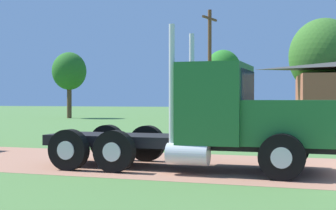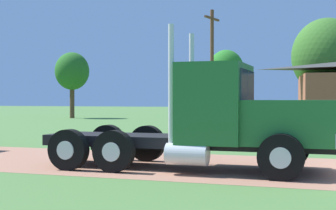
% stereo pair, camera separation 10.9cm
% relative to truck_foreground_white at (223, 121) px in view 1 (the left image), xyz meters
% --- Properties ---
extents(truck_foreground_white, '(7.59, 2.77, 3.60)m').
position_rel_truck_foreground_white_xyz_m(truck_foreground_white, '(0.00, 0.00, 0.00)').
color(truck_foreground_white, black).
rests_on(truck_foreground_white, ground_plane).
extents(utility_pole_near, '(0.56, 2.19, 8.04)m').
position_rel_truck_foreground_white_xyz_m(utility_pole_near, '(-5.71, 21.89, 3.03)').
color(utility_pole_near, brown).
rests_on(utility_pole_near, ground_plane).
extents(tree_left, '(3.24, 3.24, 6.25)m').
position_rel_truck_foreground_white_xyz_m(tree_left, '(-21.31, 29.81, 3.18)').
color(tree_left, '#513823').
rests_on(tree_left, ground_plane).
extents(tree_mid, '(3.76, 3.76, 7.11)m').
position_rel_truck_foreground_white_xyz_m(tree_mid, '(-8.85, 40.82, 3.77)').
color(tree_mid, '#513823').
rests_on(tree_mid, ground_plane).
extents(tree_right, '(5.54, 5.54, 8.27)m').
position_rel_truck_foreground_white_xyz_m(tree_right, '(1.76, 29.66, 3.97)').
color(tree_right, '#513823').
rests_on(tree_right, ground_plane).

